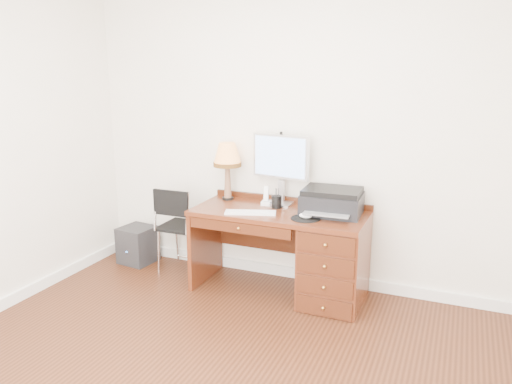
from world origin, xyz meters
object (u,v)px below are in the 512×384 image
at_px(printer, 332,201).
at_px(chair, 179,222).
at_px(phone, 266,199).
at_px(monitor, 280,161).
at_px(desk, 315,253).
at_px(equipment_box, 138,245).
at_px(leg_lamp, 227,158).

bearing_deg(printer, chair, 179.54).
bearing_deg(phone, monitor, 37.26).
bearing_deg(desk, equipment_box, 177.11).
distance_m(leg_lamp, phone, 0.53).
bearing_deg(leg_lamp, phone, -6.45).
xyz_separation_m(phone, equipment_box, (-1.40, -0.03, -0.62)).
bearing_deg(printer, equipment_box, 177.09).
bearing_deg(equipment_box, monitor, 12.12).
height_order(monitor, printer, monitor).
bearing_deg(monitor, phone, -124.55).
distance_m(phone, equipment_box, 1.53).
height_order(monitor, leg_lamp, monitor).
bearing_deg(printer, monitor, 162.34).
distance_m(monitor, chair, 1.16).
bearing_deg(equipment_box, printer, 6.90).
height_order(printer, leg_lamp, leg_lamp).
bearing_deg(chair, printer, 1.41).
distance_m(monitor, leg_lamp, 0.50).
height_order(printer, phone, printer).
bearing_deg(monitor, equipment_box, -165.60).
bearing_deg(equipment_box, chair, 0.22).
bearing_deg(chair, monitor, 10.77).
distance_m(leg_lamp, equipment_box, 1.38).
distance_m(desk, chair, 1.37).
height_order(monitor, phone, monitor).
distance_m(desk, equipment_box, 1.92).
xyz_separation_m(desk, monitor, (-0.41, 0.23, 0.73)).
bearing_deg(desk, phone, 165.37).
relative_size(leg_lamp, equipment_box, 1.43).
bearing_deg(printer, desk, -144.99).
xyz_separation_m(desk, leg_lamp, (-0.90, 0.18, 0.73)).
relative_size(printer, chair, 0.60).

